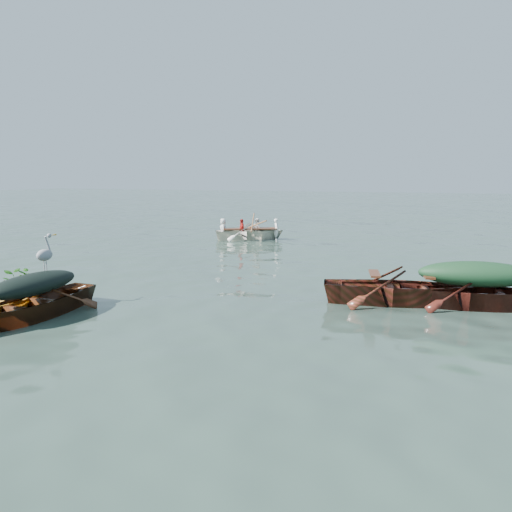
% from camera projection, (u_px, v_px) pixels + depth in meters
% --- Properties ---
extents(ground, '(140.00, 140.00, 0.00)m').
position_uv_depth(ground, '(242.00, 293.00, 11.40)').
color(ground, '#31443B').
rests_on(ground, ground).
extents(yellow_dinghy, '(2.79, 3.59, 0.90)m').
position_uv_depth(yellow_dinghy, '(19.00, 307.00, 10.19)').
color(yellow_dinghy, gold).
rests_on(yellow_dinghy, ground).
extents(dark_covered_boat, '(1.44, 3.78, 0.95)m').
position_uv_depth(dark_covered_boat, '(36.00, 317.00, 9.49)').
color(dark_covered_boat, '#472010').
rests_on(dark_covered_boat, ground).
extents(green_tarp_boat, '(4.30, 1.92, 0.95)m').
position_uv_depth(green_tarp_boat, '(474.00, 308.00, 10.16)').
color(green_tarp_boat, '#491811').
rests_on(green_tarp_boat, ground).
extents(open_wooden_boat, '(4.59, 2.29, 1.03)m').
position_uv_depth(open_wooden_boat, '(399.00, 304.00, 10.47)').
color(open_wooden_boat, maroon).
rests_on(open_wooden_boat, ground).
extents(rowed_boat, '(4.07, 2.98, 0.93)m').
position_uv_depth(rowed_boat, '(250.00, 240.00, 20.82)').
color(rowed_boat, white).
rests_on(rowed_boat, ground).
extents(dark_tarp_cover, '(0.79, 2.08, 0.40)m').
position_uv_depth(dark_tarp_cover, '(33.00, 282.00, 9.38)').
color(dark_tarp_cover, black).
rests_on(dark_tarp_cover, dark_covered_boat).
extents(green_tarp_cover, '(2.36, 1.06, 0.52)m').
position_uv_depth(green_tarp_cover, '(477.00, 272.00, 10.04)').
color(green_tarp_cover, '#16361C').
rests_on(green_tarp_cover, green_tarp_boat).
extents(thwart_benches, '(2.32, 1.28, 0.04)m').
position_uv_depth(thwart_benches, '(401.00, 279.00, 10.38)').
color(thwart_benches, '#451F10').
rests_on(thwart_benches, open_wooden_boat).
extents(heron, '(0.43, 0.48, 0.92)m').
position_uv_depth(heron, '(45.00, 263.00, 10.15)').
color(heron, '#999CA1').
rests_on(heron, yellow_dinghy).
extents(dinghy_weeds, '(1.04, 1.12, 0.60)m').
position_uv_depth(dinghy_weeds, '(27.00, 266.00, 10.61)').
color(dinghy_weeds, '#2D6D1C').
rests_on(dinghy_weeds, yellow_dinghy).
extents(rowers, '(2.96, 2.29, 0.76)m').
position_uv_depth(rowers, '(250.00, 220.00, 20.68)').
color(rowers, white).
rests_on(rowers, rowed_boat).
extents(oars, '(1.79, 2.56, 0.06)m').
position_uv_depth(oars, '(250.00, 228.00, 20.74)').
color(oars, brown).
rests_on(oars, rowed_boat).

